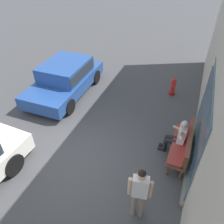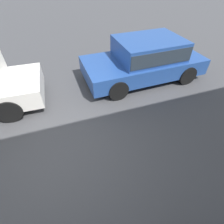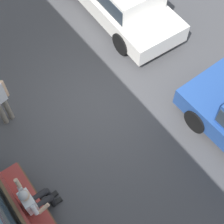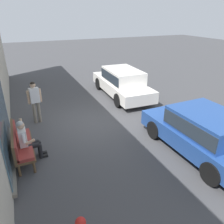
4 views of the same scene
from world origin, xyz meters
The scene contains 6 objects.
ground_plane centered at (0.00, 0.00, 0.00)m, with size 60.00×60.00×0.00m, color #424244.
bench centered at (-1.42, 2.90, 0.56)m, with size 1.87×0.55×0.98m.
person_on_phone centered at (-1.55, 2.68, 0.69)m, with size 0.73×0.74×1.32m.
parked_car_near centered at (-3.38, -2.44, 0.77)m, with size 4.17×2.05×1.40m.
pedestrian_standing centered at (0.92, 2.15, 1.02)m, with size 0.26×0.54×1.73m.
fire_hydrant centered at (-4.94, 2.02, 0.39)m, with size 0.38×0.26×0.81m.
Camera 1 is at (3.70, 2.60, 5.40)m, focal length 35.00 mm.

